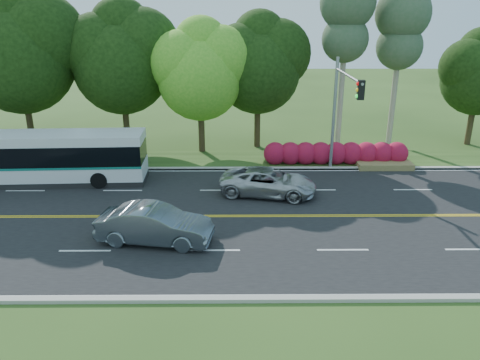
{
  "coord_description": "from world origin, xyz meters",
  "views": [
    {
      "loc": [
        0.47,
        -21.16,
        9.72
      ],
      "look_at": [
        0.65,
        2.0,
        1.19
      ],
      "focal_mm": 35.0,
      "sensor_mm": 36.0,
      "label": 1
    }
  ],
  "objects_px": {
    "traffic_signal": "(342,102)",
    "transit_bus": "(46,159)",
    "sedan": "(155,225)",
    "suv": "(268,182)"
  },
  "relations": [
    {
      "from": "traffic_signal",
      "to": "transit_bus",
      "type": "bearing_deg",
      "value": -178.28
    },
    {
      "from": "sedan",
      "to": "suv",
      "type": "relative_size",
      "value": 0.95
    },
    {
      "from": "traffic_signal",
      "to": "sedan",
      "type": "distance_m",
      "value": 13.13
    },
    {
      "from": "traffic_signal",
      "to": "sedan",
      "type": "height_order",
      "value": "traffic_signal"
    },
    {
      "from": "traffic_signal",
      "to": "suv",
      "type": "bearing_deg",
      "value": -149.18
    },
    {
      "from": "transit_bus",
      "to": "suv",
      "type": "height_order",
      "value": "transit_bus"
    },
    {
      "from": "transit_bus",
      "to": "sedan",
      "type": "bearing_deg",
      "value": -47.68
    },
    {
      "from": "transit_bus",
      "to": "sedan",
      "type": "relative_size",
      "value": 2.28
    },
    {
      "from": "traffic_signal",
      "to": "suv",
      "type": "height_order",
      "value": "traffic_signal"
    },
    {
      "from": "suv",
      "to": "traffic_signal",
      "type": "bearing_deg",
      "value": -47.56
    }
  ]
}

